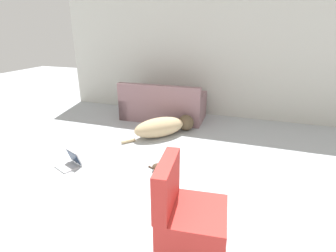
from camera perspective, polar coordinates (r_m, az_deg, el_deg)
wall_back at (r=5.87m, az=12.42°, el=15.12°), size 7.59×0.06×2.74m
couch at (r=5.73m, az=-1.05°, el=4.26°), size 1.78×0.94×0.81m
dog at (r=4.85m, az=-0.89°, el=-0.11°), size 1.11×1.23×0.34m
cat at (r=3.63m, az=-0.83°, el=-9.58°), size 0.52×0.30×0.12m
laptop_open at (r=4.07m, az=-20.39°, el=-7.21°), size 0.38×0.38×0.22m
side_chair at (r=2.41m, az=4.46°, el=-20.42°), size 0.62×0.60×0.89m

